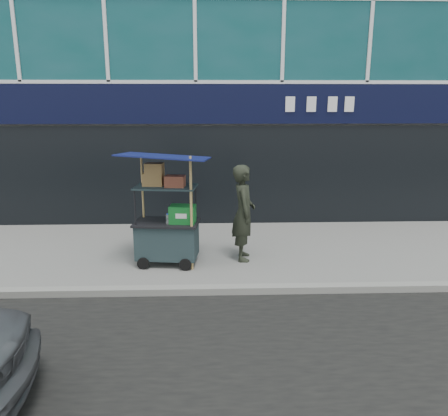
{
  "coord_description": "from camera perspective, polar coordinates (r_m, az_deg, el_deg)",
  "views": [
    {
      "loc": [
        0.3,
        -6.62,
        2.99
      ],
      "look_at": [
        0.56,
        1.2,
        1.06
      ],
      "focal_mm": 35.0,
      "sensor_mm": 36.0,
      "label": 1
    }
  ],
  "objects": [
    {
      "name": "vendor_man",
      "position": [
        8.27,
        2.57,
        -0.63
      ],
      "size": [
        0.45,
        0.68,
        1.84
      ],
      "primitive_type": "imported",
      "rotation": [
        0.0,
        0.0,
        1.55
      ],
      "color": "black",
      "rests_on": "ground"
    },
    {
      "name": "curb",
      "position": [
        7.06,
        -4.25,
        -10.68
      ],
      "size": [
        80.0,
        0.18,
        0.12
      ],
      "primitive_type": "cube",
      "color": "gray",
      "rests_on": "ground"
    },
    {
      "name": "ground",
      "position": [
        7.27,
        -4.18,
        -10.45
      ],
      "size": [
        80.0,
        80.0,
        0.0
      ],
      "primitive_type": "plane",
      "color": "gray",
      "rests_on": "ground"
    },
    {
      "name": "vendor_cart",
      "position": [
        8.13,
        -7.37,
        -2.3
      ],
      "size": [
        1.67,
        1.27,
        2.11
      ],
      "rotation": [
        0.0,
        0.0,
        -0.11
      ],
      "color": "#1B2A2F",
      "rests_on": "ground"
    }
  ]
}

